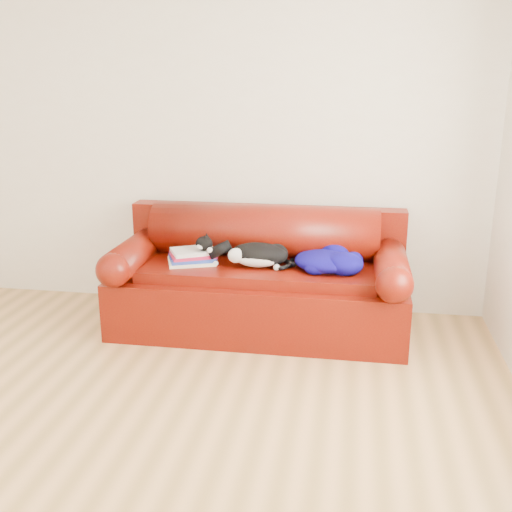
{
  "coord_description": "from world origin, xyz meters",
  "views": [
    {
      "loc": [
        1.22,
        -2.58,
        1.78
      ],
      "look_at": [
        0.57,
        1.35,
        0.6
      ],
      "focal_mm": 42.0,
      "sensor_mm": 36.0,
      "label": 1
    }
  ],
  "objects": [
    {
      "name": "ground",
      "position": [
        0.0,
        0.0,
        0.0
      ],
      "size": [
        4.5,
        4.5,
        0.0
      ],
      "primitive_type": "plane",
      "color": "olive",
      "rests_on": "ground"
    },
    {
      "name": "room_shell",
      "position": [
        0.12,
        0.02,
        1.67
      ],
      "size": [
        4.52,
        4.02,
        2.61
      ],
      "color": "beige",
      "rests_on": "ground"
    },
    {
      "name": "sofa_base",
      "position": [
        0.57,
        1.49,
        0.24
      ],
      "size": [
        2.1,
        0.9,
        0.5
      ],
      "color": "#440203",
      "rests_on": "ground"
    },
    {
      "name": "sofa_back",
      "position": [
        0.57,
        1.74,
        0.54
      ],
      "size": [
        2.1,
        1.01,
        0.88
      ],
      "color": "#440203",
      "rests_on": "ground"
    },
    {
      "name": "book_stack",
      "position": [
        0.09,
        1.44,
        0.55
      ],
      "size": [
        0.4,
        0.35,
        0.1
      ],
      "rotation": [
        0.0,
        0.0,
        0.43
      ],
      "color": "silver",
      "rests_on": "sofa_base"
    },
    {
      "name": "cat",
      "position": [
        0.57,
        1.43,
        0.58
      ],
      "size": [
        0.61,
        0.32,
        0.22
      ],
      "rotation": [
        0.0,
        0.0,
        0.24
      ],
      "color": "black",
      "rests_on": "sofa_base"
    },
    {
      "name": "blanket",
      "position": [
        1.06,
        1.44,
        0.57
      ],
      "size": [
        0.52,
        0.48,
        0.16
      ],
      "rotation": [
        0.0,
        0.0,
        -0.17
      ],
      "color": "#070240",
      "rests_on": "sofa_base"
    }
  ]
}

